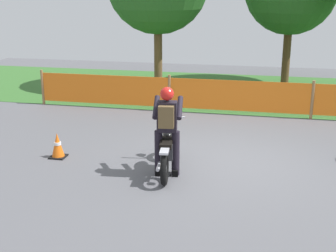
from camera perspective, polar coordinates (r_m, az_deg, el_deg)
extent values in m
cube|color=#5B5B60|center=(9.54, 7.15, -4.33)|extent=(24.00, 24.00, 0.02)
cube|color=#386B2D|center=(15.93, 9.39, 4.26)|extent=(24.00, 6.15, 0.01)
cylinder|color=olive|center=(14.37, -15.24, 4.65)|extent=(0.08, 0.08, 1.05)
cylinder|color=olive|center=(13.07, 0.18, 4.07)|extent=(0.08, 0.08, 1.05)
cylinder|color=olive|center=(12.86, 17.43, 3.08)|extent=(0.08, 0.08, 1.05)
cube|color=orange|center=(13.59, -7.90, 4.50)|extent=(3.81, 0.02, 0.85)
cube|color=orange|center=(12.81, 8.74, 3.71)|extent=(3.81, 0.02, 0.85)
cylinder|color=brown|center=(16.13, -1.22, 8.90)|extent=(0.28, 0.28, 2.37)
cylinder|color=brown|center=(17.26, 14.45, 8.71)|extent=(0.28, 0.28, 2.26)
torus|color=black|center=(9.50, 0.37, -2.24)|extent=(0.18, 0.63, 0.62)
cylinder|color=silver|center=(9.50, 0.37, -2.24)|extent=(0.07, 0.14, 0.13)
torus|color=black|center=(8.24, -0.43, -5.30)|extent=(0.18, 0.63, 0.62)
cylinder|color=silver|center=(8.24, -0.43, -5.30)|extent=(0.07, 0.14, 0.13)
cube|color=#38383D|center=(8.76, -0.03, -2.71)|extent=(0.30, 0.60, 0.31)
ellipsoid|color=black|center=(8.90, 0.10, -0.95)|extent=(0.29, 0.53, 0.21)
cube|color=black|center=(8.47, -0.18, -2.08)|extent=(0.28, 0.56, 0.10)
cube|color=silver|center=(8.12, -0.43, -3.09)|extent=(0.20, 0.36, 0.04)
cylinder|color=silver|center=(9.35, 0.34, -0.74)|extent=(0.08, 0.23, 0.55)
sphere|color=white|center=(9.44, 0.42, 0.83)|extent=(0.19, 0.19, 0.17)
cylinder|color=silver|center=(9.22, 0.33, 1.13)|extent=(0.58, 0.10, 0.03)
cylinder|color=silver|center=(8.58, -1.10, -4.80)|extent=(0.13, 0.53, 0.07)
cylinder|color=black|center=(8.66, -1.17, -3.32)|extent=(0.17, 0.17, 0.86)
cube|color=black|center=(8.79, -1.16, -5.58)|extent=(0.14, 0.27, 0.12)
cylinder|color=black|center=(8.63, 0.94, -3.39)|extent=(0.17, 0.17, 0.86)
cube|color=black|center=(8.76, 0.93, -5.66)|extent=(0.14, 0.27, 0.12)
cube|color=black|center=(8.42, -0.12, 1.18)|extent=(0.39, 0.28, 0.56)
cylinder|color=black|center=(8.59, -1.47, 2.33)|extent=(0.16, 0.49, 0.38)
cylinder|color=black|center=(8.55, 1.46, 2.27)|extent=(0.16, 0.49, 0.38)
sphere|color=red|center=(8.32, -0.12, 4.00)|extent=(0.28, 0.28, 0.25)
cube|color=black|center=(8.41, -0.06, 4.16)|extent=(0.18, 0.05, 0.08)
cube|color=brown|center=(8.25, -0.23, 1.13)|extent=(0.30, 0.19, 0.40)
cube|color=black|center=(9.91, -13.40, -3.70)|extent=(0.32, 0.32, 0.03)
cone|color=orange|center=(9.82, -13.51, -2.25)|extent=(0.26, 0.26, 0.50)
cylinder|color=white|center=(9.81, -13.52, -2.11)|extent=(0.15, 0.15, 0.06)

